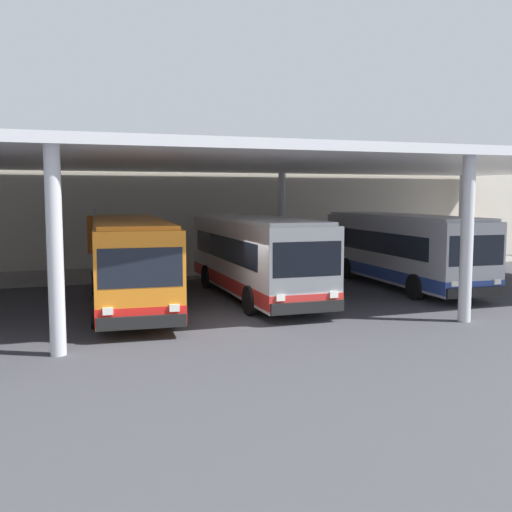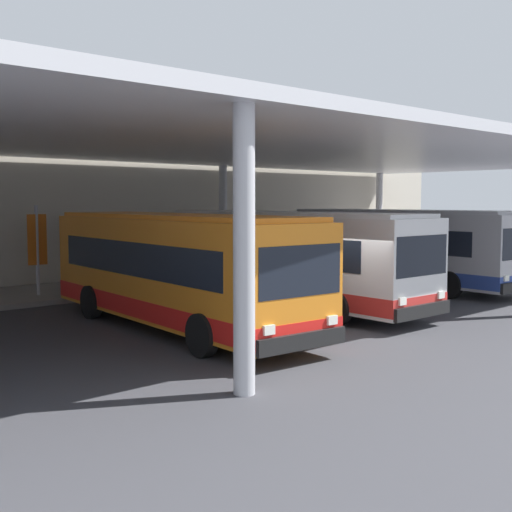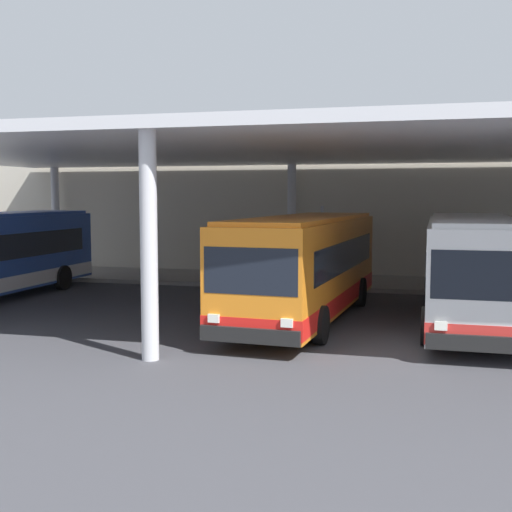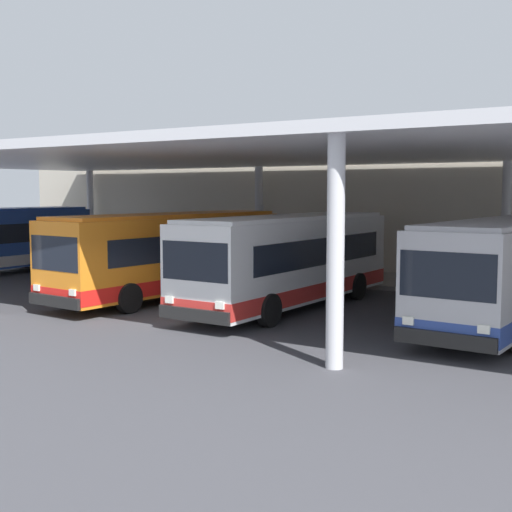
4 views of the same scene
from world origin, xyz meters
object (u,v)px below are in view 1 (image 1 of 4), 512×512
at_px(bus_second_bay, 130,262).
at_px(bench_waiting, 339,255).
at_px(banner_sign, 95,238).
at_px(bus_far_bay, 401,249).
at_px(bus_middle_bay, 254,256).

bearing_deg(bus_second_bay, bench_waiting, 33.72).
distance_m(bench_waiting, banner_sign, 13.41).
xyz_separation_m(bus_far_bay, banner_sign, (-12.65, 6.38, 0.32)).
bearing_deg(bus_far_bay, bus_second_bay, -174.46).
xyz_separation_m(bus_middle_bay, bus_far_bay, (7.05, 0.65, 0.00)).
distance_m(bus_far_bay, banner_sign, 14.17).
bearing_deg(bench_waiting, bus_middle_bay, -134.33).
bearing_deg(bus_second_bay, banner_sign, 95.38).
height_order(bus_middle_bay, bus_far_bay, same).
relative_size(bus_far_bay, banner_sign, 3.32).
bearing_deg(bench_waiting, bus_second_bay, -146.28).
bearing_deg(bus_second_bay, bus_far_bay, 5.54).
relative_size(bus_middle_bay, bus_far_bay, 0.99).
distance_m(bus_second_bay, bus_middle_bay, 4.91).
bearing_deg(bus_far_bay, bench_waiting, 84.72).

